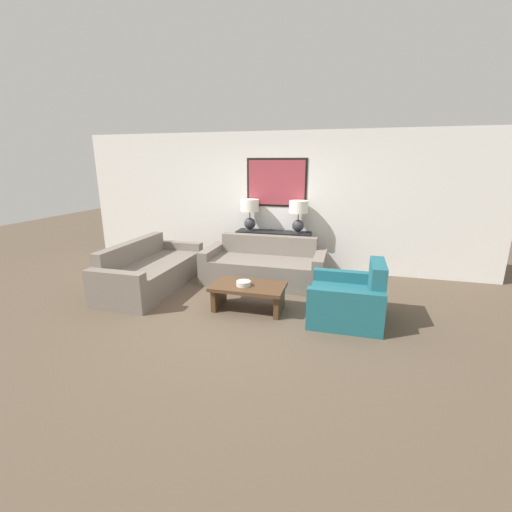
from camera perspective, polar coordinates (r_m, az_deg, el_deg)
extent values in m
plane|color=brown|center=(4.95, -2.50, -9.45)|extent=(20.00, 20.00, 0.00)
cube|color=silver|center=(6.83, 3.48, 8.99)|extent=(8.17, 0.10, 2.65)
cube|color=black|center=(6.75, 3.44, 12.11)|extent=(1.18, 0.01, 0.92)
cube|color=#9E3842|center=(6.74, 3.43, 12.11)|extent=(1.10, 0.02, 0.84)
cube|color=black|center=(6.73, 2.87, 0.83)|extent=(1.43, 0.39, 0.78)
cylinder|color=#333338|center=(6.76, -1.03, 4.42)|extent=(0.19, 0.19, 0.02)
sphere|color=#333338|center=(6.74, -1.04, 5.46)|extent=(0.22, 0.22, 0.22)
cylinder|color=#8C7A51|center=(6.71, -1.04, 6.94)|extent=(0.02, 0.02, 0.13)
cylinder|color=white|center=(6.69, -1.05, 8.45)|extent=(0.36, 0.36, 0.23)
cylinder|color=#333338|center=(6.56, 6.99, 3.98)|extent=(0.19, 0.19, 0.02)
sphere|color=#333338|center=(6.54, 7.02, 5.05)|extent=(0.22, 0.22, 0.22)
cylinder|color=#8C7A51|center=(6.51, 7.07, 6.57)|extent=(0.02, 0.02, 0.13)
cylinder|color=white|center=(6.49, 7.12, 8.13)|extent=(0.36, 0.36, 0.23)
cube|color=slate|center=(5.98, 1.08, -2.74)|extent=(1.76, 0.74, 0.44)
cube|color=slate|center=(6.36, 2.11, -0.02)|extent=(1.76, 0.18, 0.78)
cube|color=slate|center=(6.33, -7.27, -1.13)|extent=(0.18, 0.92, 0.59)
cube|color=slate|center=(5.89, 10.51, -2.52)|extent=(0.18, 0.92, 0.59)
cube|color=slate|center=(6.05, -16.04, -3.15)|extent=(0.74, 1.76, 0.44)
cube|color=slate|center=(6.24, -19.79, -1.23)|extent=(0.18, 1.76, 0.78)
cube|color=slate|center=(5.32, -22.30, -5.41)|extent=(0.92, 0.18, 0.59)
cube|color=slate|center=(6.87, -12.59, -0.07)|extent=(0.92, 0.18, 0.59)
cube|color=#4C331E|center=(4.92, -1.29, -5.12)|extent=(1.04, 0.60, 0.05)
cube|color=#4C331E|center=(5.13, -6.20, -6.61)|extent=(0.07, 0.48, 0.33)
cube|color=#4C331E|center=(4.89, 3.90, -7.68)|extent=(0.07, 0.48, 0.33)
cylinder|color=beige|center=(4.87, -2.10, -4.58)|extent=(0.21, 0.21, 0.07)
cube|color=#1E5B66|center=(4.84, 13.51, -7.87)|extent=(0.76, 0.67, 0.40)
cube|color=#1E5B66|center=(4.78, 19.35, -5.84)|extent=(0.18, 0.67, 0.83)
cube|color=#1E5B66|center=(5.19, 14.73, -5.40)|extent=(0.94, 0.14, 0.56)
cube|color=#1E5B66|center=(4.44, 14.55, -9.01)|extent=(0.94, 0.14, 0.56)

